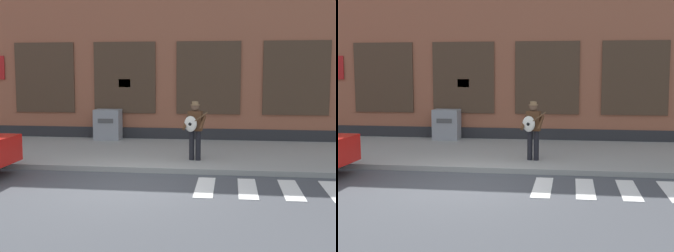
{
  "view_description": "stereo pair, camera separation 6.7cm",
  "coord_description": "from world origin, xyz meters",
  "views": [
    {
      "loc": [
        2.36,
        -10.35,
        2.62
      ],
      "look_at": [
        0.74,
        1.68,
        1.21
      ],
      "focal_mm": 50.0,
      "sensor_mm": 36.0,
      "label": 1
    },
    {
      "loc": [
        2.42,
        -10.34,
        2.62
      ],
      "look_at": [
        0.74,
        1.68,
        1.21
      ],
      "focal_mm": 50.0,
      "sensor_mm": 36.0,
      "label": 2
    }
  ],
  "objects": [
    {
      "name": "ground_plane",
      "position": [
        0.0,
        0.0,
        0.0
      ],
      "size": [
        160.0,
        160.0,
        0.0
      ],
      "primitive_type": "plane",
      "color": "#424449"
    },
    {
      "name": "sidewalk",
      "position": [
        0.0,
        4.03,
        0.07
      ],
      "size": [
        28.0,
        5.3,
        0.14
      ],
      "color": "gray",
      "rests_on": "ground"
    },
    {
      "name": "building_backdrop",
      "position": [
        -0.0,
        8.68,
        4.36
      ],
      "size": [
        28.0,
        4.06,
        8.74
      ],
      "color": "#99563D",
      "rests_on": "ground"
    },
    {
      "name": "crosswalk",
      "position": [
        4.2,
        0.08,
        0.01
      ],
      "size": [
        5.2,
        1.9,
        0.01
      ],
      "color": "silver",
      "rests_on": "ground"
    },
    {
      "name": "busker",
      "position": [
        1.36,
        2.59,
        1.08
      ],
      "size": [
        0.72,
        0.61,
        1.65
      ],
      "color": "black",
      "rests_on": "sidewalk"
    },
    {
      "name": "utility_box",
      "position": [
        -2.09,
        6.23,
        0.7
      ],
      "size": [
        0.95,
        0.67,
        1.11
      ],
      "color": "gray",
      "rests_on": "sidewalk"
    }
  ]
}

